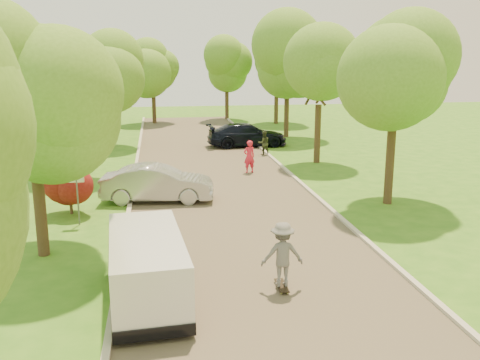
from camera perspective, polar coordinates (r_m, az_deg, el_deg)
ground at (r=17.15m, az=1.19°, el=-7.95°), size 100.00×100.00×0.00m
road at (r=24.69m, az=-2.06°, el=-1.27°), size 8.00×60.00×0.01m
curb_left at (r=24.55m, az=-11.49°, el=-1.49°), size 0.18×60.00×0.12m
curb_right at (r=25.46m, az=7.02°, el=-0.79°), size 0.18×60.00×0.12m
street_sign at (r=20.49m, az=-17.02°, el=-0.41°), size 0.55×0.06×2.17m
red_shrub at (r=22.11m, az=-17.70°, el=-0.72°), size 1.70×1.70×1.95m
tree_l_mida at (r=17.12m, az=-20.87°, el=8.96°), size 4.71×4.60×7.39m
tree_l_midb at (r=28.06m, az=-17.31°, el=9.38°), size 4.30×4.20×6.62m
tree_l_far at (r=37.91m, az=-14.62°, el=11.75°), size 4.92×4.80×7.79m
tree_r_mida at (r=22.96m, az=16.80°, el=11.06°), size 5.13×5.00×7.95m
tree_r_midb at (r=31.22m, az=8.81°, el=10.70°), size 4.51×4.40×7.01m
tree_r_far at (r=40.98m, az=5.42°, el=12.71°), size 5.33×5.20×8.34m
tree_bg_a at (r=46.13m, az=-16.68°, el=11.64°), size 5.12×5.00×7.72m
tree_bg_b at (r=49.00m, az=4.21°, el=12.47°), size 5.12×5.00×7.95m
tree_bg_c at (r=49.75m, az=-9.06°, el=11.76°), size 4.92×4.80×7.33m
tree_bg_d at (r=52.22m, az=-1.19°, el=12.31°), size 5.12×5.00×7.72m
minivan at (r=14.06m, az=-9.92°, el=-9.08°), size 2.16×4.76×1.72m
silver_sedan at (r=23.25m, az=-8.78°, el=-0.35°), size 4.95×2.23×1.58m
dark_sedan at (r=36.83m, az=0.76°, el=4.83°), size 5.54×2.44×1.58m
longboard at (r=14.79m, az=4.47°, el=-11.17°), size 0.27×0.92×0.11m
skateboarder at (r=14.44m, az=4.53°, el=-7.90°), size 1.16×0.69×1.77m
person_striped at (r=28.50m, az=0.99°, el=2.50°), size 0.73×0.58×1.75m
person_olive at (r=33.64m, az=2.57°, el=3.95°), size 0.78×0.62×1.52m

